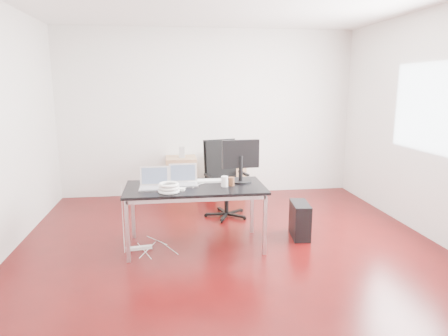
{
  "coord_description": "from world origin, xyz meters",
  "views": [
    {
      "loc": [
        -0.68,
        -4.33,
        1.87
      ],
      "look_at": [
        0.0,
        0.55,
        0.85
      ],
      "focal_mm": 32.0,
      "sensor_mm": 36.0,
      "label": 1
    }
  ],
  "objects": [
    {
      "name": "room_shell",
      "position": [
        0.04,
        0.0,
        1.4
      ],
      "size": [
        5.0,
        5.0,
        5.0
      ],
      "color": "#370606",
      "rests_on": "ground"
    },
    {
      "name": "desk",
      "position": [
        -0.39,
        0.14,
        0.68
      ],
      "size": [
        1.6,
        0.8,
        0.73
      ],
      "color": "black",
      "rests_on": "ground"
    },
    {
      "name": "office_chair",
      "position": [
        0.1,
        1.25,
        0.61
      ],
      "size": [
        0.58,
        0.6,
        1.08
      ],
      "rotation": [
        0.0,
        0.0,
        0.26
      ],
      "color": "black",
      "rests_on": "ground"
    },
    {
      "name": "filing_cabinet_left",
      "position": [
        -0.49,
        2.23,
        0.35
      ],
      "size": [
        0.5,
        0.5,
        0.7
      ],
      "primitive_type": "cube",
      "color": "#A67A53",
      "rests_on": "ground"
    },
    {
      "name": "filing_cabinet_right",
      "position": [
        0.32,
        2.23,
        0.35
      ],
      "size": [
        0.5,
        0.5,
        0.7
      ],
      "primitive_type": "cube",
      "color": "#A67A53",
      "rests_on": "ground"
    },
    {
      "name": "pc_tower",
      "position": [
        0.92,
        0.25,
        0.22
      ],
      "size": [
        0.25,
        0.47,
        0.44
      ],
      "primitive_type": "cube",
      "rotation": [
        0.0,
        0.0,
        -0.12
      ],
      "color": "black",
      "rests_on": "ground"
    },
    {
      "name": "wastebasket",
      "position": [
        0.05,
        2.25,
        0.14
      ],
      "size": [
        0.3,
        0.3,
        0.28
      ],
      "primitive_type": "cylinder",
      "rotation": [
        0.0,
        0.0,
        -0.31
      ],
      "color": "black",
      "rests_on": "ground"
    },
    {
      "name": "power_strip",
      "position": [
        -1.06,
        0.12,
        0.02
      ],
      "size": [
        0.31,
        0.1,
        0.04
      ],
      "primitive_type": "cube",
      "rotation": [
        0.0,
        0.0,
        0.13
      ],
      "color": "white",
      "rests_on": "ground"
    },
    {
      "name": "laptop_left",
      "position": [
        -0.86,
        0.13,
        0.79
      ],
      "size": [
        0.34,
        0.26,
        0.23
      ],
      "rotation": [
        0.0,
        0.0,
        -0.02
      ],
      "color": "silver",
      "rests_on": "desk"
    },
    {
      "name": "laptop_right",
      "position": [
        -0.52,
        0.25,
        0.79
      ],
      "size": [
        0.33,
        0.25,
        0.23
      ],
      "rotation": [
        0.0,
        0.0,
        0.01
      ],
      "color": "silver",
      "rests_on": "desk"
    },
    {
      "name": "monitor",
      "position": [
        0.16,
        0.29,
        1.01
      ],
      "size": [
        0.45,
        0.26,
        0.51
      ],
      "rotation": [
        0.0,
        0.0,
        0.08
      ],
      "color": "black",
      "rests_on": "desk"
    },
    {
      "name": "keyboard",
      "position": [
        -0.25,
        0.34,
        0.74
      ],
      "size": [
        0.44,
        0.16,
        0.02
      ],
      "primitive_type": "cube",
      "rotation": [
        0.0,
        0.0,
        -0.04
      ],
      "color": "white",
      "rests_on": "desk"
    },
    {
      "name": "cup_white",
      "position": [
        -0.06,
        0.09,
        0.79
      ],
      "size": [
        0.1,
        0.1,
        0.12
      ],
      "primitive_type": "cylinder",
      "rotation": [
        0.0,
        0.0,
        -0.31
      ],
      "color": "white",
      "rests_on": "desk"
    },
    {
      "name": "cup_brown",
      "position": [
        0.02,
        0.11,
        0.78
      ],
      "size": [
        0.1,
        0.1,
        0.1
      ],
      "primitive_type": "cylinder",
      "rotation": [
        0.0,
        0.0,
        0.4
      ],
      "color": "#58321E",
      "rests_on": "desk"
    },
    {
      "name": "cable_coil",
      "position": [
        -0.69,
        -0.09,
        0.78
      ],
      "size": [
        0.24,
        0.24,
        0.11
      ],
      "rotation": [
        0.0,
        0.0,
        0.35
      ],
      "color": "white",
      "rests_on": "desk"
    },
    {
      "name": "power_adapter",
      "position": [
        -0.56,
        -0.03,
        0.74
      ],
      "size": [
        0.09,
        0.09,
        0.03
      ],
      "primitive_type": "cube",
      "rotation": [
        0.0,
        0.0,
        -0.26
      ],
      "color": "white",
      "rests_on": "desk"
    },
    {
      "name": "speaker",
      "position": [
        -0.47,
        2.2,
        0.79
      ],
      "size": [
        0.1,
        0.09,
        0.18
      ],
      "primitive_type": "cube",
      "rotation": [
        0.0,
        0.0,
        -0.14
      ],
      "color": "#9E9E9E",
      "rests_on": "filing_cabinet_left"
    },
    {
      "name": "navy_garment",
      "position": [
        0.28,
        2.22,
        0.74
      ],
      "size": [
        0.34,
        0.29,
        0.09
      ],
      "primitive_type": "cube",
      "rotation": [
        0.0,
        0.0,
        -0.19
      ],
      "color": "black",
      "rests_on": "filing_cabinet_right"
    }
  ]
}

